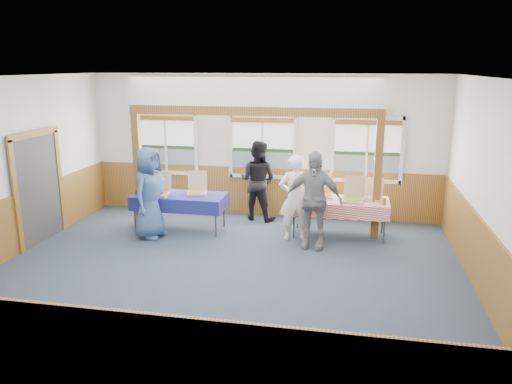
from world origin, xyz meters
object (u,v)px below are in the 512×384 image
table_left (179,197)px  person_grey (313,200)px  table_right (340,202)px  woman_black (258,180)px  man_blue (150,193)px  woman_white (295,197)px

table_left → person_grey: size_ratio=1.07×
table_right → woman_black: (-1.83, 0.79, 0.19)m
woman_black → man_blue: bearing=54.5°
table_left → woman_white: 2.44m
woman_white → person_grey: 0.55m
woman_white → woman_black: 1.53m
table_right → man_blue: size_ratio=1.06×
table_left → woman_black: bearing=29.5°
man_blue → table_left: bearing=-25.6°
woman_black → person_grey: size_ratio=0.96×
table_right → man_blue: bearing=-166.1°
woman_white → person_grey: (0.39, -0.37, 0.07)m
table_right → person_grey: size_ratio=1.05×
table_left → table_right: 3.31m
table_right → woman_white: bearing=-154.1°
woman_black → man_blue: 2.47m
woman_white → table_left: bearing=-22.8°
woman_black → woman_white: bearing=143.1°
woman_black → man_blue: size_ratio=0.97×
woman_white → man_blue: size_ratio=0.94×
table_left → table_right: size_ratio=1.02×
table_right → man_blue: (-3.71, -0.82, 0.22)m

